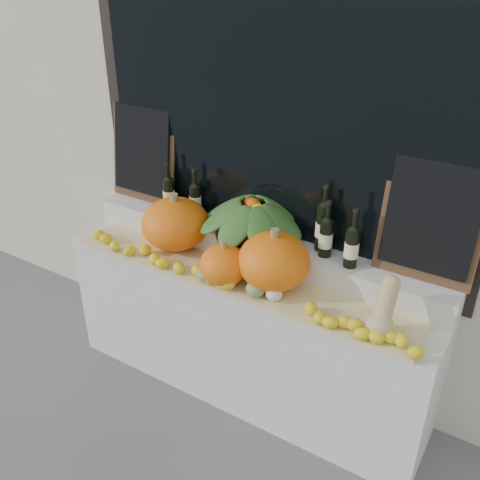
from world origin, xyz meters
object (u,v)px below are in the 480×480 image
at_px(produce_bowl, 253,217).
at_px(wine_bottle_tall, 323,227).
at_px(pumpkin_left, 175,224).
at_px(butternut_squash, 384,310).
at_px(pumpkin_right, 274,261).

xyz_separation_m(produce_bowl, wine_bottle_tall, (0.41, 0.06, 0.02)).
relative_size(pumpkin_left, produce_bowl, 0.62).
bearing_deg(produce_bowl, butternut_squash, -18.32).
xyz_separation_m(pumpkin_right, produce_bowl, (-0.26, 0.22, 0.10)).
bearing_deg(butternut_squash, produce_bowl, 161.68).
xyz_separation_m(pumpkin_right, wine_bottle_tall, (0.15, 0.28, 0.12)).
distance_m(pumpkin_left, produce_bowl, 0.49).
height_order(pumpkin_left, wine_bottle_tall, wine_bottle_tall).
bearing_deg(pumpkin_right, wine_bottle_tall, 61.86).
bearing_deg(pumpkin_right, produce_bowl, 139.84).
height_order(butternut_squash, wine_bottle_tall, wine_bottle_tall).
relative_size(pumpkin_right, produce_bowl, 0.59).
relative_size(butternut_squash, produce_bowl, 0.43).
bearing_deg(pumpkin_left, produce_bowl, 18.40).
relative_size(butternut_squash, wine_bottle_tall, 0.73).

